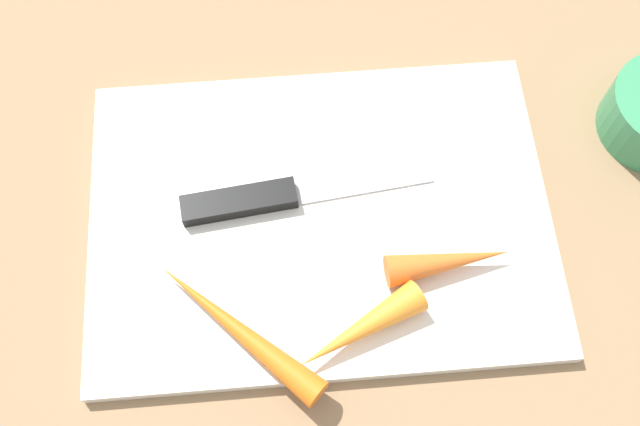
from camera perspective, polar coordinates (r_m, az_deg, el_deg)
ground_plane at (r=0.58m, az=0.00°, el=-0.48°), size 1.40×1.40×0.00m
cutting_board at (r=0.58m, az=0.00°, el=-0.24°), size 0.36×0.26×0.01m
knife at (r=0.57m, az=-5.02°, el=1.08°), size 0.20×0.04×0.01m
carrot_shortest at (r=0.55m, az=10.02°, el=-3.77°), size 0.10×0.03×0.02m
carrot_longest at (r=0.53m, az=-6.51°, el=-8.99°), size 0.12×0.12×0.02m
carrot_medium at (r=0.53m, az=3.19°, el=-9.10°), size 0.10×0.07×0.02m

